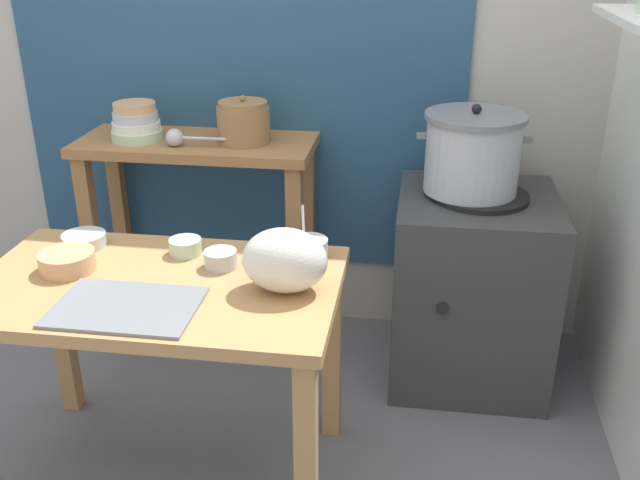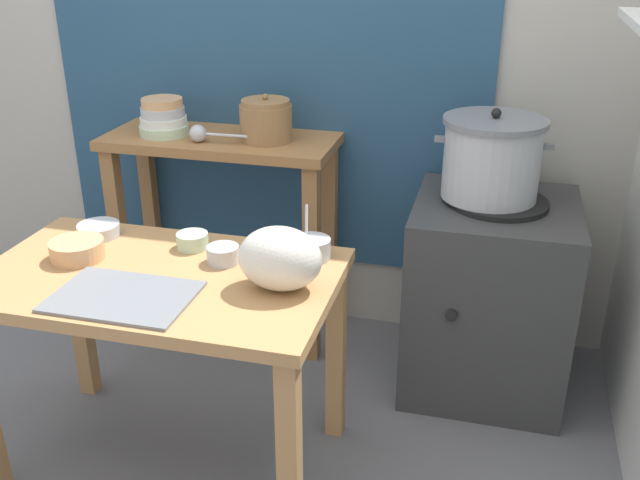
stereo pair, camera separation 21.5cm
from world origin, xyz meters
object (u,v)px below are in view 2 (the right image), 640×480
ladle (201,134)px  prep_bowl_0 (77,249)px  back_shelf_table (223,187)px  steamer_pot (492,158)px  clay_pot (266,120)px  serving_tray (123,297)px  plastic_bag (280,259)px  prep_bowl_4 (192,240)px  prep_bowl_2 (99,229)px  stove_block (488,295)px  prep_bowl_1 (223,254)px  prep_table (161,305)px  bowl_stack_enamel (163,118)px  prep_bowl_3 (311,247)px

ladle → prep_bowl_0: bearing=-98.7°
ladle → back_shelf_table: bearing=66.9°
steamer_pot → clay_pot: 0.90m
clay_pot → serving_tray: size_ratio=0.52×
plastic_bag → prep_bowl_4: size_ratio=2.40×
steamer_pot → prep_bowl_2: 1.41m
stove_block → prep_bowl_4: size_ratio=7.50×
ladle → plastic_bag: 0.98m
stove_block → plastic_bag: 1.05m
stove_block → prep_bowl_1: bearing=-142.8°
clay_pot → plastic_bag: size_ratio=0.84×
ladle → prep_bowl_4: size_ratio=2.93×
prep_table → plastic_bag: plastic_bag is taller
prep_table → clay_pot: bearing=85.8°
serving_tray → prep_bowl_0: prep_bowl_0 is taller
bowl_stack_enamel → serving_tray: size_ratio=0.51×
stove_block → prep_bowl_4: bearing=-150.4°
prep_bowl_0 → prep_bowl_4: bearing=27.5°
stove_block → prep_bowl_3: 0.86m
steamer_pot → bowl_stack_enamel: (-1.33, 0.08, 0.04)m
prep_table → stove_block: bearing=37.0°
back_shelf_table → prep_bowl_3: size_ratio=5.60×
prep_bowl_4 → prep_bowl_1: bearing=-29.3°
clay_pot → plastic_bag: bearing=-69.3°
prep_bowl_1 → stove_block: bearing=37.2°
stove_block → prep_bowl_2: (-1.32, -0.54, 0.36)m
prep_bowl_0 → stove_block: bearing=29.1°
clay_pot → prep_bowl_1: bearing=-82.2°
steamer_pot → prep_bowl_0: steamer_pot is taller
bowl_stack_enamel → prep_bowl_1: bearing=-53.6°
clay_pot → prep_bowl_4: bearing=-93.0°
back_shelf_table → prep_bowl_3: bearing=-49.1°
prep_table → ladle: (-0.18, 0.79, 0.33)m
prep_bowl_1 → prep_bowl_2: (-0.49, 0.09, -0.01)m
prep_table → back_shelf_table: (-0.14, 0.88, 0.07)m
bowl_stack_enamel → prep_bowl_3: 1.04m
prep_bowl_0 → prep_bowl_2: bearing=99.6°
ladle → prep_table: bearing=-77.3°
prep_bowl_1 → prep_bowl_2: prep_bowl_1 is taller
ladle → serving_tray: bearing=-80.8°
prep_bowl_1 → prep_bowl_4: 0.16m
steamer_pot → clay_pot: steamer_pot is taller
stove_block → steamer_pot: 0.55m
stove_block → bowl_stack_enamel: bowl_stack_enamel is taller
bowl_stack_enamel → ladle: bowl_stack_enamel is taller
prep_bowl_2 → stove_block: bearing=22.2°
clay_pot → prep_bowl_3: clay_pot is taller
back_shelf_table → ladle: ladle is taller
steamer_pot → ladle: 1.13m
steamer_pot → plastic_bag: 0.96m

